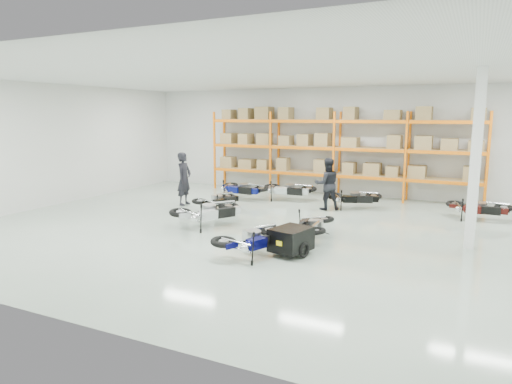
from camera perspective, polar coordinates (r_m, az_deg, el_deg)
The scene contains 14 objects.
room at distance 13.10m, azimuth 2.33°, elevation 4.76°, with size 18.00×18.00×18.00m.
pallet_rack at distance 19.18m, azimuth 10.08°, elevation 6.17°, with size 11.28×0.98×3.62m.
structural_column at distance 12.53m, azimuth 25.75°, elevation 3.60°, with size 0.25×0.25×4.50m, color white.
moto_blue_centre at distance 10.92m, azimuth -0.28°, elevation -5.25°, with size 0.80×1.81×1.11m, color #060745, non-canonical shape.
moto_silver_left at distance 13.82m, azimuth -5.90°, elevation -1.92°, with size 0.88×1.98×1.21m, color silver, non-canonical shape.
moto_black_far_left at distance 16.15m, azimuth -4.78°, elevation -0.64°, with size 0.72×1.62×0.99m, color black, non-canonical shape.
moto_touring_right at distance 12.50m, azimuth 7.10°, elevation -3.65°, with size 0.73×1.65×1.01m, color black, non-canonical shape.
trailer at distance 11.07m, azimuth 4.41°, elevation -5.94°, with size 0.96×1.65×0.67m.
moto_back_a at distance 18.29m, azimuth -1.76°, elevation 0.83°, with size 0.83×1.86×1.14m, color navy, non-canonical shape.
moto_back_b at distance 18.09m, azimuth 4.04°, elevation 0.73°, with size 0.84×1.88×1.15m, color silver, non-canonical shape.
moto_back_c at distance 16.83m, azimuth 12.15°, elevation -0.27°, with size 0.78×1.75×1.07m, color black, non-canonical shape.
moto_back_d at distance 16.32m, azimuth 26.12°, elevation -1.38°, with size 0.76×1.72×1.05m, color #3E0E0C, non-canonical shape.
person_left at distance 17.34m, azimuth -8.97°, elevation 1.65°, with size 0.72×0.47×1.98m, color black.
person_back at distance 16.45m, azimuth 8.88°, elevation 0.99°, with size 0.90×0.70×1.85m, color black.
Camera 1 is at (5.19, -11.98, 3.35)m, focal length 32.00 mm.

